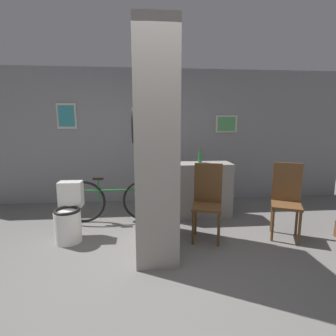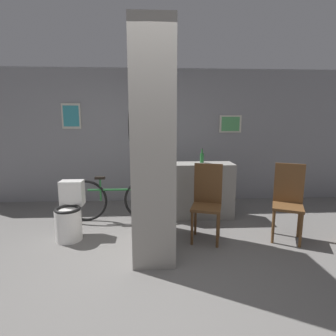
{
  "view_description": "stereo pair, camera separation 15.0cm",
  "coord_description": "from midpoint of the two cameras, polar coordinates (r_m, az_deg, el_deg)",
  "views": [
    {
      "loc": [
        -0.16,
        -2.6,
        1.58
      ],
      "look_at": [
        0.18,
        1.0,
        0.95
      ],
      "focal_mm": 28.0,
      "sensor_mm": 36.0,
      "label": 1
    },
    {
      "loc": [
        -0.01,
        -2.61,
        1.58
      ],
      "look_at": [
        0.18,
        1.0,
        0.95
      ],
      "focal_mm": 28.0,
      "sensor_mm": 36.0,
      "label": 2
    }
  ],
  "objects": [
    {
      "name": "bicycle",
      "position": [
        4.32,
        -12.59,
        -6.83
      ],
      "size": [
        1.63,
        0.42,
        0.73
      ],
      "color": "black",
      "rests_on": "ground_plane"
    },
    {
      "name": "ground_plane",
      "position": [
        3.05,
        -3.16,
        -21.32
      ],
      "size": [
        14.0,
        14.0,
        0.0
      ],
      "primitive_type": "plane",
      "color": "slate"
    },
    {
      "name": "wall_back",
      "position": [
        5.25,
        -4.44,
        6.83
      ],
      "size": [
        8.0,
        0.09,
        2.6
      ],
      "color": "gray",
      "rests_on": "ground_plane"
    },
    {
      "name": "bottle_tall",
      "position": [
        4.43,
        6.01,
        2.35
      ],
      "size": [
        0.06,
        0.06,
        0.24
      ],
      "color": "#267233",
      "rests_on": "counter_shelf"
    },
    {
      "name": "counter_shelf",
      "position": [
        4.46,
        5.36,
        -4.75
      ],
      "size": [
        1.13,
        0.44,
        0.91
      ],
      "color": "gray",
      "rests_on": "ground_plane"
    },
    {
      "name": "chair_near_pillar",
      "position": [
        3.61,
        7.4,
        -6.67
      ],
      "size": [
        0.47,
        0.47,
        1.03
      ],
      "rotation": [
        0.0,
        0.0,
        -0.29
      ],
      "color": "brown",
      "rests_on": "ground_plane"
    },
    {
      "name": "pillar_center",
      "position": [
        3.22,
        -4.24,
        4.87
      ],
      "size": [
        0.5,
        1.19,
        2.6
      ],
      "color": "gray",
      "rests_on": "ground_plane"
    },
    {
      "name": "toilet",
      "position": [
        3.85,
        -21.86,
        -9.71
      ],
      "size": [
        0.35,
        0.51,
        0.77
      ],
      "color": "white",
      "rests_on": "ground_plane"
    },
    {
      "name": "chair_by_doorway",
      "position": [
        3.96,
        23.38,
        -5.92
      ],
      "size": [
        0.51,
        0.51,
        1.03
      ],
      "rotation": [
        0.0,
        0.0,
        -0.44
      ],
      "color": "brown",
      "rests_on": "ground_plane"
    }
  ]
}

